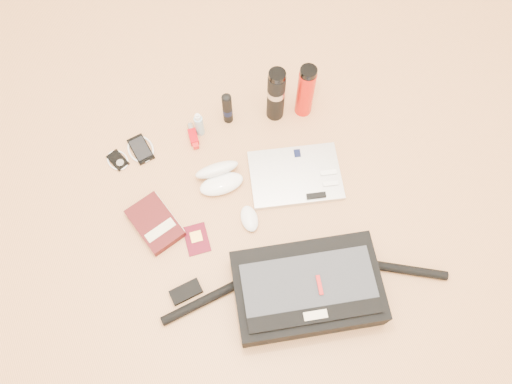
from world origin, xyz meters
TOP-DOWN VIEW (x-y plane):
  - ground at (0.00, 0.00)m, footprint 4.00×4.00m
  - messenger_bag at (0.04, -0.28)m, footprint 0.98×0.42m
  - laptop at (0.21, 0.13)m, footprint 0.40×0.33m
  - book at (-0.35, 0.17)m, footprint 0.18×0.23m
  - passport at (-0.23, 0.06)m, footprint 0.10×0.13m
  - mouse at (-0.03, 0.04)m, footprint 0.08×0.11m
  - sunglasses_case at (-0.07, 0.24)m, footprint 0.18×0.16m
  - ipod at (-0.40, 0.48)m, footprint 0.10×0.10m
  - phone at (-0.30, 0.49)m, footprint 0.11×0.13m
  - inhaler at (-0.09, 0.46)m, footprint 0.04×0.12m
  - spray_bottle at (-0.05, 0.47)m, footprint 0.03×0.03m
  - aerosol_can at (0.07, 0.48)m, footprint 0.05×0.05m
  - thermos_black at (0.26, 0.43)m, footprint 0.09×0.09m
  - thermos_red at (0.37, 0.40)m, footprint 0.08×0.08m

SIDE VIEW (x-z plane):
  - ground at x=0.00m, z-range 0.00..0.00m
  - passport at x=-0.23m, z-range 0.00..0.01m
  - ipod at x=-0.40m, z-range 0.00..0.01m
  - phone at x=-0.30m, z-range 0.00..0.01m
  - laptop at x=0.21m, z-range 0.00..0.03m
  - inhaler at x=-0.09m, z-range 0.00..0.03m
  - mouse at x=-0.03m, z-range 0.00..0.03m
  - book at x=-0.35m, z-range 0.00..0.04m
  - sunglasses_case at x=-0.07m, z-range -0.01..0.08m
  - spray_bottle at x=-0.05m, z-range -0.01..0.12m
  - messenger_bag at x=0.04m, z-range -0.01..0.13m
  - aerosol_can at x=0.07m, z-range 0.00..0.16m
  - thermos_red at x=0.37m, z-range 0.00..0.26m
  - thermos_black at x=0.26m, z-range 0.00..0.27m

